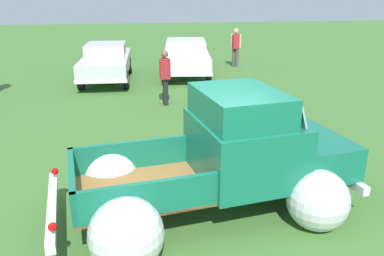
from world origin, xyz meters
TOP-DOWN VIEW (x-y plane):
  - ground_plane at (0.00, 0.00)m, footprint 80.00×80.00m
  - vintage_pickup_truck at (0.38, 0.05)m, footprint 4.83×3.26m
  - show_car_0 at (-1.87, 9.99)m, footprint 2.00×4.51m
  - show_car_1 at (1.38, 10.72)m, footprint 2.50×4.88m
  - spectator_0 at (3.91, 12.04)m, footprint 0.48×0.48m
  - spectator_2 at (0.04, 6.20)m, footprint 0.34×0.53m
  - lane_cone_0 at (0.16, 2.07)m, footprint 0.36×0.36m

SIDE VIEW (x-z plane):
  - ground_plane at x=0.00m, z-range 0.00..0.00m
  - lane_cone_0 at x=0.16m, z-range 0.00..0.63m
  - vintage_pickup_truck at x=0.38m, z-range -0.22..1.74m
  - show_car_0 at x=-1.87m, z-range 0.07..1.50m
  - show_car_1 at x=1.38m, z-range 0.07..1.50m
  - spectator_2 at x=0.04m, z-range 0.12..1.78m
  - spectator_0 at x=3.91m, z-range 0.13..1.88m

